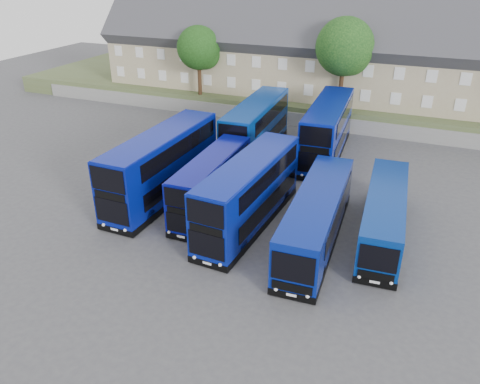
{
  "coord_description": "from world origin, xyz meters",
  "views": [
    {
      "loc": [
        10.55,
        -22.68,
        16.24
      ],
      "look_at": [
        -0.03,
        3.1,
        2.2
      ],
      "focal_mm": 35.0,
      "sensor_mm": 36.0,
      "label": 1
    }
  ],
  "objects_px": {
    "coach_east_a": "(317,219)",
    "tree_mid": "(346,49)",
    "dd_front_mid": "(212,184)",
    "dd_front_left": "(162,166)",
    "tree_west": "(200,49)"
  },
  "relations": [
    {
      "from": "dd_front_left",
      "to": "tree_west",
      "type": "height_order",
      "value": "tree_west"
    },
    {
      "from": "dd_front_left",
      "to": "coach_east_a",
      "type": "bearing_deg",
      "value": -7.83
    },
    {
      "from": "dd_front_left",
      "to": "dd_front_mid",
      "type": "relative_size",
      "value": 1.26
    },
    {
      "from": "coach_east_a",
      "to": "tree_west",
      "type": "distance_m",
      "value": 30.17
    },
    {
      "from": "tree_mid",
      "to": "tree_west",
      "type": "bearing_deg",
      "value": -178.21
    },
    {
      "from": "dd_front_left",
      "to": "dd_front_mid",
      "type": "height_order",
      "value": "dd_front_left"
    },
    {
      "from": "dd_front_left",
      "to": "tree_west",
      "type": "bearing_deg",
      "value": 110.16
    },
    {
      "from": "dd_front_mid",
      "to": "tree_mid",
      "type": "bearing_deg",
      "value": 76.36
    },
    {
      "from": "dd_front_mid",
      "to": "coach_east_a",
      "type": "relative_size",
      "value": 0.79
    },
    {
      "from": "dd_front_mid",
      "to": "tree_west",
      "type": "height_order",
      "value": "tree_west"
    },
    {
      "from": "dd_front_mid",
      "to": "tree_west",
      "type": "bearing_deg",
      "value": 116.85
    },
    {
      "from": "dd_front_left",
      "to": "dd_front_mid",
      "type": "bearing_deg",
      "value": -4.26
    },
    {
      "from": "tree_west",
      "to": "tree_mid",
      "type": "relative_size",
      "value": 0.83
    },
    {
      "from": "dd_front_mid",
      "to": "tree_mid",
      "type": "distance_m",
      "value": 22.93
    },
    {
      "from": "coach_east_a",
      "to": "tree_mid",
      "type": "bearing_deg",
      "value": 95.37
    }
  ]
}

